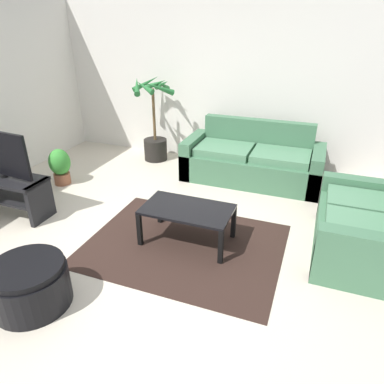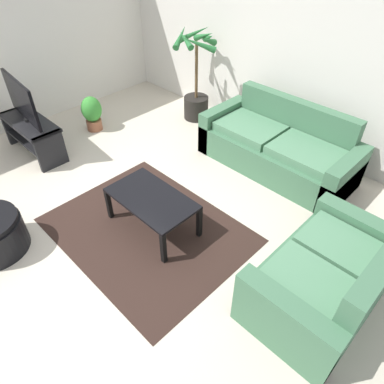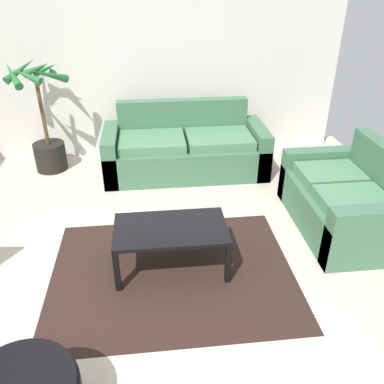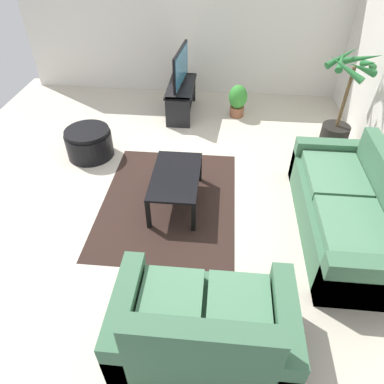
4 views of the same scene
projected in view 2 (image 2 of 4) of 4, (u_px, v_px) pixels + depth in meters
ground_plane at (113, 221)px, 4.15m from camera, size 6.60×6.60×0.00m
wall_back at (275, 46)px, 4.92m from camera, size 6.00×0.06×2.70m
couch_main at (278, 149)px, 4.80m from camera, size 2.13×0.90×0.90m
couch_loveseat at (326, 280)px, 3.14m from camera, size 0.90×1.48×0.90m
tv_stand at (32, 132)px, 5.06m from camera, size 1.10×0.45×0.53m
tv at (21, 100)px, 4.74m from camera, size 1.02×0.13×0.61m
coffee_table at (152, 201)px, 3.84m from camera, size 1.01×0.58×0.44m
area_rug at (147, 230)px, 4.03m from camera, size 2.20×1.70×0.01m
potted_palm at (196, 87)px, 5.78m from camera, size 0.82×0.80×1.47m
potted_plant_small at (92, 112)px, 5.62m from camera, size 0.32×0.32×0.57m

